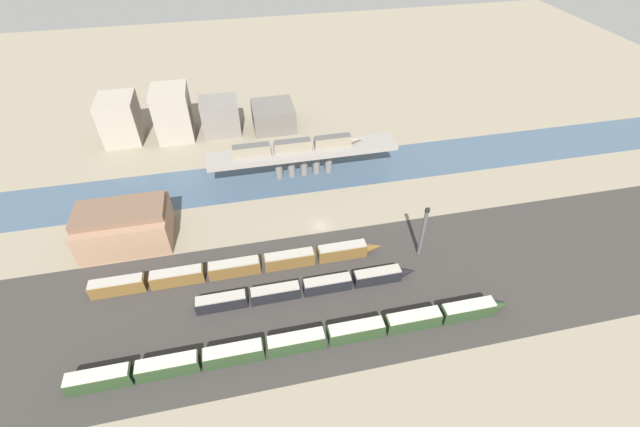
# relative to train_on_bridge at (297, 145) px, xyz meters

# --- Properties ---
(ground_plane) EXTENTS (400.00, 400.00, 0.00)m
(ground_plane) POSITION_rel_train_on_bridge_xyz_m (2.02, -25.74, -11.17)
(ground_plane) COLOR gray
(railbed_yard) EXTENTS (280.00, 42.00, 0.01)m
(railbed_yard) POSITION_rel_train_on_bridge_xyz_m (2.02, -49.74, -11.17)
(railbed_yard) COLOR #33302D
(railbed_yard) RESTS_ON ground
(river_water) EXTENTS (320.00, 20.32, 0.01)m
(river_water) POSITION_rel_train_on_bridge_xyz_m (2.02, -0.00, -11.17)
(river_water) COLOR #3D5166
(river_water) RESTS_ON ground
(bridge) EXTENTS (59.80, 8.85, 9.36)m
(bridge) POSITION_rel_train_on_bridge_xyz_m (2.02, -0.00, -3.65)
(bridge) COLOR gray
(bridge) RESTS_ON ground
(train_on_bridge) EXTENTS (41.25, 2.60, 3.71)m
(train_on_bridge) POSITION_rel_train_on_bridge_xyz_m (0.00, 0.00, 0.00)
(train_on_bridge) COLOR gray
(train_on_bridge) RESTS_ON bridge
(train_yard_near) EXTENTS (95.09, 3.10, 4.03)m
(train_yard_near) POSITION_rel_train_on_bridge_xyz_m (-9.78, -62.63, -9.19)
(train_yard_near) COLOR #23381E
(train_yard_near) RESTS_ON ground
(train_yard_mid) EXTENTS (53.33, 2.86, 3.63)m
(train_yard_mid) POSITION_rel_train_on_bridge_xyz_m (-6.10, -48.52, -9.39)
(train_yard_mid) COLOR black
(train_yard_mid) RESTS_ON ground
(train_yard_far) EXTENTS (72.27, 2.99, 4.03)m
(train_yard_far) POSITION_rel_train_on_bridge_xyz_m (-21.18, -38.67, -9.19)
(train_yard_far) COLOR brown
(train_yard_far) RESTS_ON ground
(warehouse_building) EXTENTS (22.98, 15.62, 11.44)m
(warehouse_building) POSITION_rel_train_on_bridge_xyz_m (-49.82, -20.79, -5.73)
(warehouse_building) COLOR #937056
(warehouse_building) RESTS_ON ground
(signal_tower) EXTENTS (1.00, 0.97, 15.29)m
(signal_tower) POSITION_rel_train_on_bridge_xyz_m (24.96, -41.67, -3.67)
(signal_tower) COLOR #4C4C51
(signal_tower) RESTS_ON ground
(city_block_far_left) EXTENTS (12.42, 14.89, 15.98)m
(city_block_far_left) POSITION_rel_train_on_bridge_xyz_m (-57.56, 35.66, -3.18)
(city_block_far_left) COLOR gray
(city_block_far_left) RESTS_ON ground
(city_block_left) EXTENTS (12.36, 14.42, 18.30)m
(city_block_left) POSITION_rel_train_on_bridge_xyz_m (-39.09, 34.09, -2.02)
(city_block_left) COLOR gray
(city_block_left) RESTS_ON ground
(city_block_center) EXTENTS (13.37, 10.03, 13.32)m
(city_block_center) POSITION_rel_train_on_bridge_xyz_m (-22.78, 33.07, -4.51)
(city_block_center) COLOR slate
(city_block_center) RESTS_ON ground
(city_block_right) EXTENTS (15.27, 15.87, 8.69)m
(city_block_right) POSITION_rel_train_on_bridge_xyz_m (-3.47, 33.43, -6.83)
(city_block_right) COLOR #605B56
(city_block_right) RESTS_ON ground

